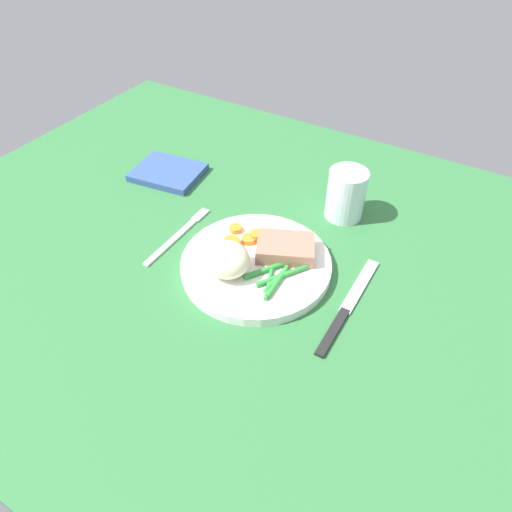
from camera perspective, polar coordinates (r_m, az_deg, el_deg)
The scene contains 10 objects.
dining_table at distance 74.99cm, azimuth -0.73°, elevation -0.22°, with size 120.00×90.00×2.00cm.
dinner_plate at distance 71.26cm, azimuth 0.00°, elevation -1.06°, with size 23.27×23.27×1.60cm, color white.
meat_portion at distance 71.17cm, azimuth 3.68°, elevation 0.98°, with size 8.82×6.10×2.42cm, color #A86B56.
mashed_potatoes at distance 67.29cm, azimuth -3.35°, elevation -0.57°, with size 7.19×6.57×4.92cm, color beige.
carrot_slices at distance 73.44cm, azimuth -1.95°, elevation 1.93°, with size 6.58×6.69×1.25cm.
green_beans at distance 67.78cm, azimuth 2.34°, elevation -2.58°, with size 7.64×9.09×0.83cm.
fork at distance 78.33cm, azimuth -9.69°, elevation 2.47°, with size 1.44×16.60×0.40cm.
knife at distance 67.44cm, azimuth 11.26°, elevation -6.20°, with size 1.70×20.50×0.64cm.
water_glass at distance 81.16cm, azimuth 11.03°, elevation 7.15°, with size 6.63×6.63×8.85cm.
napkin at distance 93.53cm, azimuth -10.84°, elevation 10.14°, with size 12.76×10.28×1.33cm, color #334C8C.
Camera 1 is at (28.62, -46.42, 52.47)cm, focal length 32.29 mm.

